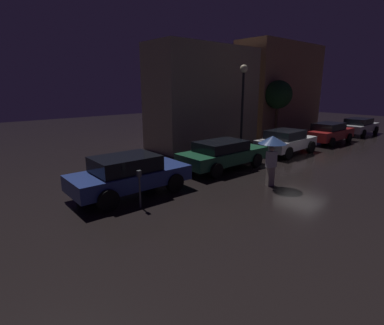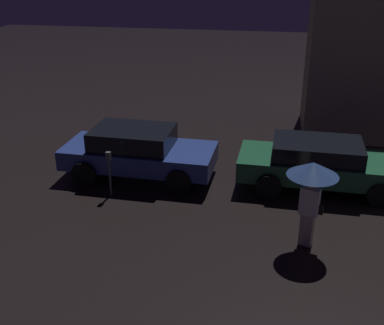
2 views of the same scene
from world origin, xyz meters
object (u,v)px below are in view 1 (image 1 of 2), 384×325
(pedestrian_with_umbrella, at_px, (272,146))
(parked_car_red, at_px, (329,132))
(parked_car_green, at_px, (223,154))
(parked_car_silver, at_px, (359,126))
(parking_meter, at_px, (140,185))
(parked_car_blue, at_px, (129,174))
(parked_car_white, at_px, (286,141))
(street_lamp_near, at_px, (243,91))

(pedestrian_with_umbrella, bearing_deg, parked_car_red, 33.37)
(pedestrian_with_umbrella, bearing_deg, parked_car_green, 100.52)
(parked_car_silver, distance_m, parking_meter, 21.44)
(parked_car_blue, height_order, parking_meter, parked_car_blue)
(parked_car_green, xyz_separation_m, parked_car_red, (10.42, -0.27, 0.01))
(parked_car_green, distance_m, parked_car_red, 10.42)
(parked_car_red, bearing_deg, parked_car_blue, 179.92)
(parked_car_white, distance_m, parking_meter, 10.72)
(parked_car_red, xyz_separation_m, pedestrian_with_umbrella, (-10.88, -2.72, 0.88))
(parked_car_silver, xyz_separation_m, street_lamp_near, (-12.09, 2.25, 2.88))
(parked_car_red, height_order, parked_car_silver, parked_car_red)
(parked_car_white, bearing_deg, parked_car_red, -2.66)
(parked_car_silver, relative_size, parking_meter, 3.46)
(parked_car_silver, xyz_separation_m, parking_meter, (-21.40, -1.29, 0.07))
(parked_car_white, xyz_separation_m, parking_meter, (-10.64, -1.30, 0.03))
(parked_car_blue, bearing_deg, parked_car_green, 3.45)
(parked_car_blue, bearing_deg, pedestrian_with_umbrella, -29.63)
(parking_meter, xyz_separation_m, street_lamp_near, (9.31, 3.54, 2.81))
(parked_car_blue, xyz_separation_m, parked_car_red, (15.54, -0.11, -0.03))
(parking_meter, relative_size, street_lamp_near, 0.25)
(parked_car_white, height_order, parked_car_silver, parked_car_white)
(parked_car_white, height_order, street_lamp_near, street_lamp_near)
(parked_car_blue, distance_m, parked_car_red, 15.55)
(pedestrian_with_umbrella, distance_m, street_lamp_near, 6.89)
(parked_car_white, relative_size, parked_car_red, 0.95)
(parked_car_green, height_order, parked_car_silver, parked_car_green)
(parked_car_green, distance_m, parked_car_silver, 15.89)
(parked_car_white, height_order, parking_meter, parked_car_white)
(parked_car_red, relative_size, pedestrian_with_umbrella, 2.15)
(parked_car_green, bearing_deg, parked_car_red, -0.15)
(parked_car_blue, xyz_separation_m, pedestrian_with_umbrella, (4.66, -2.83, 0.85))
(parked_car_green, bearing_deg, parking_meter, -163.47)
(parked_car_white, distance_m, parked_car_silver, 10.76)
(parked_car_red, distance_m, parking_meter, 15.97)
(parked_car_green, bearing_deg, street_lamp_near, 29.58)
(parked_car_blue, height_order, parked_car_red, parked_car_blue)
(parked_car_blue, bearing_deg, parked_car_red, 1.22)
(parked_car_red, height_order, street_lamp_near, street_lamp_near)
(parked_car_white, relative_size, street_lamp_near, 0.81)
(street_lamp_near, bearing_deg, pedestrian_with_umbrella, -130.29)
(parked_car_blue, bearing_deg, street_lamp_near, 15.50)
(parked_car_blue, xyz_separation_m, parking_meter, (-0.38, -1.33, 0.01))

